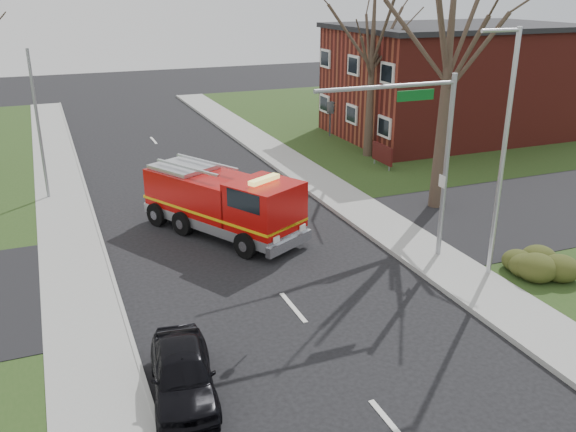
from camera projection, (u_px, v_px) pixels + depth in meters
name	position (u px, v px, depth m)	size (l,w,h in m)	color
ground	(293.00, 308.00, 19.29)	(120.00, 120.00, 0.00)	black
sidewalk_right	(455.00, 273.00, 21.44)	(2.40, 80.00, 0.15)	gray
sidewalk_left	(89.00, 346.00, 17.09)	(2.40, 80.00, 0.15)	gray
brick_building	(454.00, 81.00, 40.27)	(15.40, 10.40, 7.25)	maroon
health_center_sign	(382.00, 154.00, 33.50)	(0.12, 2.00, 1.40)	#41100F
hedge_corner	(540.00, 258.00, 21.38)	(2.80, 2.00, 0.90)	#313C16
bare_tree_near	(450.00, 41.00, 25.20)	(6.00, 6.00, 12.00)	#392921
bare_tree_far	(373.00, 44.00, 33.86)	(5.25, 5.25, 10.50)	#392921
traffic_signal_mast	(418.00, 137.00, 20.75)	(5.29, 0.18, 6.80)	gray
streetlight_pole	(502.00, 150.00, 19.75)	(1.48, 0.16, 8.40)	#B7BABF
utility_pole_far	(39.00, 127.00, 27.79)	(0.14, 0.14, 7.00)	gray
fire_engine	(224.00, 204.00, 24.61)	(5.45, 7.34, 2.84)	#AC0A07
parked_car_maroon	(183.00, 373.00, 14.96)	(1.53, 3.79, 1.29)	black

